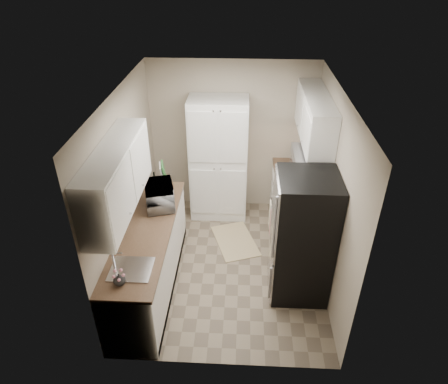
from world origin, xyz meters
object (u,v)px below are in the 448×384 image
object	(u,v)px
refrigerator	(303,238)
microwave	(160,195)
wine_bottle	(155,183)
toaster_oven	(301,161)
electric_range	(296,223)
pantry_cabinet	(219,160)

from	to	relation	value
refrigerator	microwave	bearing A→B (deg)	164.15
microwave	wine_bottle	distance (m)	0.37
microwave	toaster_oven	xyz separation A→B (m)	(2.00, 1.18, -0.04)
refrigerator	electric_range	bearing A→B (deg)	87.52
electric_range	refrigerator	xyz separation A→B (m)	(-0.03, -0.80, 0.37)
wine_bottle	toaster_oven	distance (m)	2.29
refrigerator	wine_bottle	bearing A→B (deg)	156.33
refrigerator	wine_bottle	world-z (taller)	refrigerator
wine_bottle	toaster_oven	xyz separation A→B (m)	(2.13, 0.83, -0.03)
toaster_oven	electric_range	bearing A→B (deg)	-83.34
wine_bottle	microwave	bearing A→B (deg)	-68.65
microwave	electric_range	bearing A→B (deg)	-97.68
refrigerator	microwave	size ratio (longest dim) A/B	3.15
pantry_cabinet	refrigerator	bearing A→B (deg)	-56.54
microwave	pantry_cabinet	bearing A→B (deg)	-46.59
pantry_cabinet	electric_range	world-z (taller)	pantry_cabinet
pantry_cabinet	toaster_oven	bearing A→B (deg)	-0.96
wine_bottle	toaster_oven	bearing A→B (deg)	21.33
microwave	wine_bottle	bearing A→B (deg)	5.38
microwave	refrigerator	bearing A→B (deg)	-121.82
toaster_oven	refrigerator	bearing A→B (deg)	-81.10
pantry_cabinet	refrigerator	world-z (taller)	pantry_cabinet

